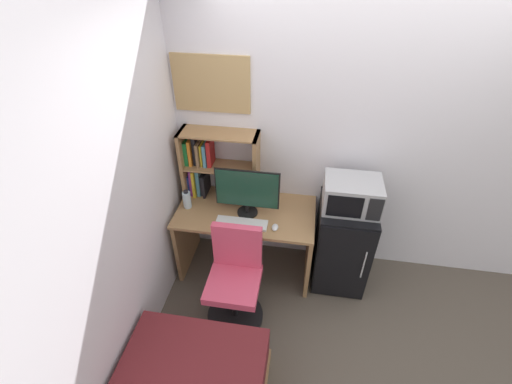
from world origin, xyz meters
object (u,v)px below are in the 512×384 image
at_px(hutch_bookshelf, 209,163).
at_px(keyboard, 242,223).
at_px(desk_chair, 235,282).
at_px(water_bottle, 187,200).
at_px(computer_mouse, 275,227).
at_px(microwave, 352,195).
at_px(mini_fridge, 342,244).
at_px(monitor, 247,191).
at_px(wall_corkboard, 211,84).

xyz_separation_m(hutch_bookshelf, keyboard, (0.37, -0.40, -0.33)).
bearing_deg(hutch_bookshelf, desk_chair, -63.25).
bearing_deg(water_bottle, computer_mouse, -11.29).
bearing_deg(microwave, desk_chair, -147.59).
distance_m(water_bottle, mini_fridge, 1.50).
bearing_deg(computer_mouse, water_bottle, 168.71).
bearing_deg(monitor, wall_corkboard, 135.81).
height_order(water_bottle, wall_corkboard, wall_corkboard).
relative_size(monitor, keyboard, 1.25).
xyz_separation_m(monitor, wall_corkboard, (-0.35, 0.34, 0.80)).
relative_size(monitor, wall_corkboard, 0.87).
height_order(monitor, computer_mouse, monitor).
bearing_deg(mini_fridge, hutch_bookshelf, 171.83).
xyz_separation_m(hutch_bookshelf, desk_chair, (0.38, -0.75, -0.69)).
relative_size(microwave, desk_chair, 0.51).
distance_m(mini_fridge, wall_corkboard, 1.85).
bearing_deg(monitor, keyboard, -98.42).
height_order(water_bottle, microwave, microwave).
relative_size(keyboard, mini_fridge, 0.51).
relative_size(hutch_bookshelf, water_bottle, 3.80).
bearing_deg(microwave, water_bottle, -177.59).
bearing_deg(computer_mouse, mini_fridge, 20.03).
xyz_separation_m(hutch_bookshelf, computer_mouse, (0.67, -0.41, -0.33)).
bearing_deg(desk_chair, monitor, 88.12).
distance_m(monitor, keyboard, 0.29).
distance_m(monitor, water_bottle, 0.58).
bearing_deg(keyboard, desk_chair, -88.89).
xyz_separation_m(hutch_bookshelf, wall_corkboard, (0.05, 0.10, 0.70)).
bearing_deg(wall_corkboard, keyboard, -56.96).
xyz_separation_m(mini_fridge, microwave, (0.00, 0.00, 0.58)).
bearing_deg(computer_mouse, wall_corkboard, 140.56).
height_order(hutch_bookshelf, monitor, hutch_bookshelf).
height_order(monitor, wall_corkboard, wall_corkboard).
relative_size(computer_mouse, wall_corkboard, 0.14).
xyz_separation_m(computer_mouse, wall_corkboard, (-0.62, 0.51, 1.03)).
distance_m(hutch_bookshelf, mini_fridge, 1.45).
bearing_deg(monitor, desk_chair, -91.88).
relative_size(hutch_bookshelf, desk_chair, 0.76).
relative_size(keyboard, microwave, 0.96).
xyz_separation_m(keyboard, wall_corkboard, (-0.33, 0.50, 1.03)).
bearing_deg(wall_corkboard, computer_mouse, -39.44).
distance_m(monitor, desk_chair, 0.79).
bearing_deg(water_bottle, mini_fridge, 2.29).
xyz_separation_m(hutch_bookshelf, monitor, (0.40, -0.24, -0.09)).
bearing_deg(hutch_bookshelf, computer_mouse, -31.43).
bearing_deg(desk_chair, microwave, 32.41).
bearing_deg(keyboard, water_bottle, 163.77).
height_order(keyboard, computer_mouse, computer_mouse).
relative_size(hutch_bookshelf, mini_fridge, 0.79).
distance_m(microwave, desk_chair, 1.24).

